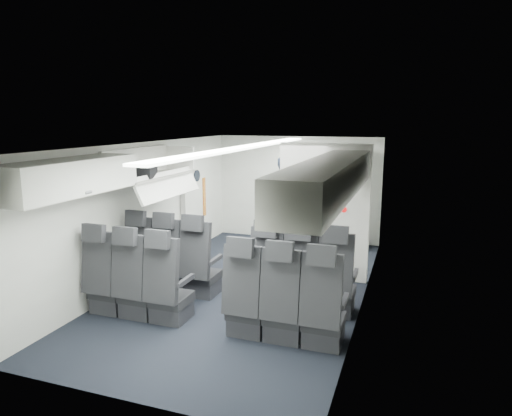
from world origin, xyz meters
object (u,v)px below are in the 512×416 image
Objects in this scene: seat_row_front at (234,273)px; boarding_door at (195,202)px; flight_attendant at (289,207)px; seat_row_mid at (206,297)px; galley_unit at (341,199)px; carry_on_bag at (140,171)px.

seat_row_front is 2.71m from boarding_door.
seat_row_mid is at bearing 173.81° from flight_attendant.
galley_unit is 1.27m from flight_attendant.
flight_attendant is at bearing 5.15° from boarding_door.
carry_on_bag is (-1.40, -0.05, 1.37)m from seat_row_front.
galley_unit is 4.13m from carry_on_bag.
seat_row_front is at bearing 90.00° from seat_row_mid.
flight_attendant is at bearing 45.57° from carry_on_bag.
seat_row_mid is at bearing -90.00° from seat_row_front.
boarding_door is (-2.59, -1.17, 0.00)m from galley_unit.
seat_row_mid is (0.00, -0.90, 0.00)m from seat_row_front.
seat_row_front and seat_row_mid have the same top height.
galley_unit is at bearing 73.72° from seat_row_front.
boarding_door is at bearing 92.18° from flight_attendant.
seat_row_front is at bearing 172.53° from flight_attendant.
galley_unit is (0.95, 4.15, 0.55)m from seat_row_mid.
galley_unit is 2.84m from boarding_door.
carry_on_bag is (-1.57, -2.30, 0.85)m from flight_attendant.
galley_unit is at bearing 44.58° from carry_on_bag.
flight_attendant is at bearing 86.79° from seat_row_mid.
galley_unit is 1.02× the size of boarding_door.
boarding_door is 1.00× the size of flight_attendant.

